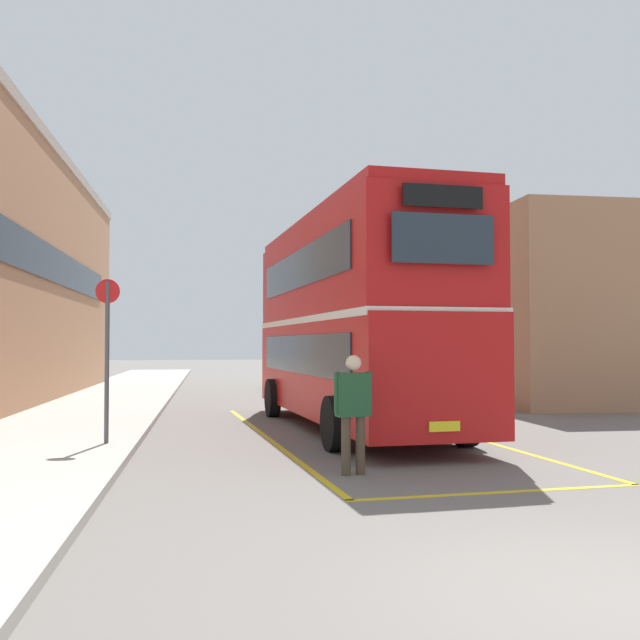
# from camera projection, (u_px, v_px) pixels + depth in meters

# --- Properties ---
(ground_plane) EXTENTS (135.60, 135.60, 0.00)m
(ground_plane) POSITION_uv_depth(u_px,v_px,m) (328.00, 414.00, 19.59)
(ground_plane) COLOR #66605B
(sidewalk_left) EXTENTS (4.00, 57.60, 0.14)m
(sidewalk_left) POSITION_uv_depth(u_px,v_px,m) (96.00, 407.00, 20.98)
(sidewalk_left) COLOR #A39E93
(sidewalk_left) RESTS_ON ground
(depot_building_right) EXTENTS (6.95, 12.96, 6.08)m
(depot_building_right) POSITION_uv_depth(u_px,v_px,m) (540.00, 314.00, 26.64)
(depot_building_right) COLOR #AD7A56
(depot_building_right) RESTS_ON ground
(double_decker_bus) EXTENTS (3.48, 10.35, 4.75)m
(double_decker_bus) POSITION_uv_depth(u_px,v_px,m) (353.00, 318.00, 16.27)
(double_decker_bus) COLOR black
(double_decker_bus) RESTS_ON ground
(single_deck_bus) EXTENTS (3.63, 8.34, 3.02)m
(single_deck_bus) POSITION_uv_depth(u_px,v_px,m) (332.00, 350.00, 31.08)
(single_deck_bus) COLOR black
(single_deck_bus) RESTS_ON ground
(pedestrian_boarding) EXTENTS (0.59, 0.29, 1.76)m
(pedestrian_boarding) POSITION_uv_depth(u_px,v_px,m) (353.00, 405.00, 10.57)
(pedestrian_boarding) COLOR #473828
(pedestrian_boarding) RESTS_ON ground
(bus_stop_sign) EXTENTS (0.44, 0.10, 2.96)m
(bus_stop_sign) POSITION_uv_depth(u_px,v_px,m) (107.00, 345.00, 12.95)
(bus_stop_sign) COLOR #4C4C51
(bus_stop_sign) RESTS_ON sidewalk_left
(bay_marking_yellow) EXTENTS (5.27, 12.53, 0.01)m
(bay_marking_yellow) POSITION_uv_depth(u_px,v_px,m) (375.00, 440.00, 14.32)
(bay_marking_yellow) COLOR gold
(bay_marking_yellow) RESTS_ON ground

